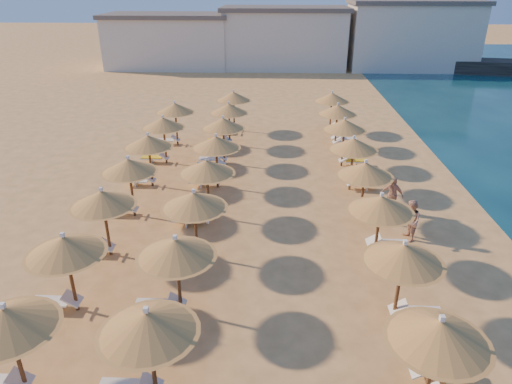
{
  "coord_description": "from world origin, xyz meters",
  "views": [
    {
      "loc": [
        -0.36,
        -15.22,
        10.27
      ],
      "look_at": [
        -1.2,
        4.0,
        1.3
      ],
      "focal_mm": 32.0,
      "sensor_mm": 36.0,
      "label": 1
    }
  ],
  "objects_px": {
    "parasol_row_west": "(201,183)",
    "parasol_row_east": "(372,186)",
    "beachgoer_b": "(410,221)",
    "beachgoer_c": "(392,195)"
  },
  "relations": [
    {
      "from": "parasol_row_west",
      "to": "beachgoer_c",
      "type": "height_order",
      "value": "parasol_row_west"
    },
    {
      "from": "parasol_row_west",
      "to": "beachgoer_c",
      "type": "distance_m",
      "value": 9.26
    },
    {
      "from": "beachgoer_b",
      "to": "beachgoer_c",
      "type": "bearing_deg",
      "value": 175.65
    },
    {
      "from": "parasol_row_east",
      "to": "parasol_row_west",
      "type": "distance_m",
      "value": 7.14
    },
    {
      "from": "parasol_row_east",
      "to": "beachgoer_b",
      "type": "distance_m",
      "value": 2.4
    },
    {
      "from": "parasol_row_east",
      "to": "beachgoer_b",
      "type": "relative_size",
      "value": 18.16
    },
    {
      "from": "parasol_row_west",
      "to": "parasol_row_east",
      "type": "bearing_deg",
      "value": 0.0
    },
    {
      "from": "parasol_row_east",
      "to": "beachgoer_b",
      "type": "xyz_separation_m",
      "value": [
        1.79,
        0.01,
        -1.59
      ]
    },
    {
      "from": "parasol_row_west",
      "to": "beachgoer_c",
      "type": "bearing_deg",
      "value": 16.73
    },
    {
      "from": "parasol_row_east",
      "to": "beachgoer_c",
      "type": "distance_m",
      "value": 3.47
    }
  ]
}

